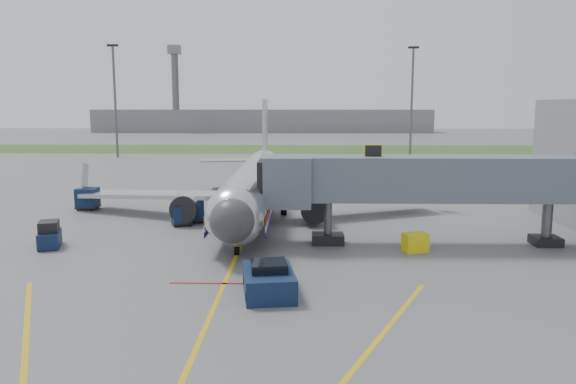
{
  "coord_description": "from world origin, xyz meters",
  "views": [
    {
      "loc": [
        4.15,
        -33.08,
        9.54
      ],
      "look_at": [
        3.16,
        7.76,
        3.2
      ],
      "focal_mm": 35.0,
      "sensor_mm": 36.0,
      "label": 1
    }
  ],
  "objects_px": {
    "pushback_tug": "(269,280)",
    "ramp_worker": "(220,205)",
    "baggage_tug": "(49,236)",
    "belt_loader": "(221,211)",
    "airliner": "(254,185)"
  },
  "relations": [
    {
      "from": "belt_loader",
      "to": "ramp_worker",
      "type": "relative_size",
      "value": 2.93
    },
    {
      "from": "baggage_tug",
      "to": "belt_loader",
      "type": "bearing_deg",
      "value": 44.96
    },
    {
      "from": "ramp_worker",
      "to": "pushback_tug",
      "type": "bearing_deg",
      "value": -123.72
    },
    {
      "from": "pushback_tug",
      "to": "ramp_worker",
      "type": "bearing_deg",
      "value": 104.68
    },
    {
      "from": "pushback_tug",
      "to": "ramp_worker",
      "type": "relative_size",
      "value": 2.68
    },
    {
      "from": "ramp_worker",
      "to": "belt_loader",
      "type": "bearing_deg",
      "value": -127.93
    },
    {
      "from": "airliner",
      "to": "ramp_worker",
      "type": "height_order",
      "value": "airliner"
    },
    {
      "from": "airliner",
      "to": "ramp_worker",
      "type": "distance_m",
      "value": 3.52
    },
    {
      "from": "ramp_worker",
      "to": "baggage_tug",
      "type": "bearing_deg",
      "value": -178.62
    },
    {
      "from": "airliner",
      "to": "pushback_tug",
      "type": "bearing_deg",
      "value": -83.18
    },
    {
      "from": "belt_loader",
      "to": "pushback_tug",
      "type": "bearing_deg",
      "value": -75.0
    },
    {
      "from": "airliner",
      "to": "belt_loader",
      "type": "height_order",
      "value": "airliner"
    },
    {
      "from": "pushback_tug",
      "to": "baggage_tug",
      "type": "height_order",
      "value": "baggage_tug"
    },
    {
      "from": "baggage_tug",
      "to": "ramp_worker",
      "type": "bearing_deg",
      "value": 49.77
    },
    {
      "from": "baggage_tug",
      "to": "ramp_worker",
      "type": "relative_size",
      "value": 1.74
    }
  ]
}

